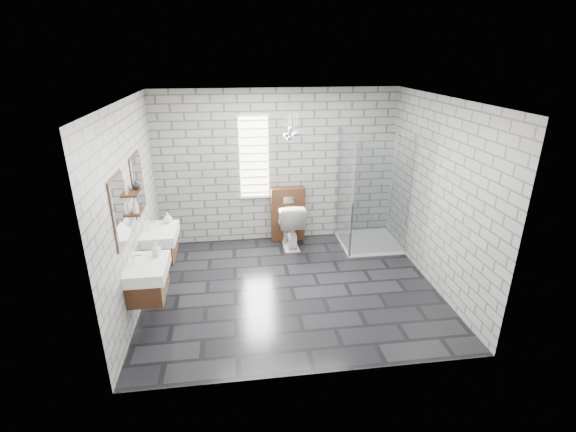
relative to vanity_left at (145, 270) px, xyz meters
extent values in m
cube|color=black|center=(1.91, 0.60, -0.77)|extent=(4.20, 3.60, 0.02)
cube|color=white|center=(1.91, 0.60, 1.95)|extent=(4.20, 3.60, 0.02)
cube|color=gray|center=(1.91, 2.41, 0.59)|extent=(4.20, 0.02, 2.70)
cube|color=gray|center=(1.91, -1.21, 0.59)|extent=(4.20, 0.02, 2.70)
cube|color=gray|center=(-0.20, 0.60, 0.59)|extent=(0.02, 3.60, 2.70)
cube|color=gray|center=(4.02, 0.60, 0.59)|extent=(0.02, 3.60, 2.70)
cube|color=#482816|center=(0.02, 0.00, -0.21)|extent=(0.42, 0.62, 0.30)
cube|color=silver|center=(0.22, 0.00, -0.18)|extent=(0.02, 0.35, 0.01)
cube|color=white|center=(0.04, 0.00, 0.02)|extent=(0.47, 0.70, 0.15)
cylinder|color=silver|center=(-0.11, 0.00, 0.15)|extent=(0.04, 0.04, 0.12)
cylinder|color=silver|center=(-0.06, 0.00, 0.20)|extent=(0.10, 0.02, 0.02)
cube|color=white|center=(-0.17, 0.00, 0.79)|extent=(0.03, 0.55, 0.80)
cube|color=#482816|center=(-0.19, 0.00, 0.79)|extent=(0.01, 0.59, 0.84)
cube|color=#482816|center=(0.02, 1.04, -0.21)|extent=(0.42, 0.62, 0.30)
cube|color=silver|center=(0.22, 1.04, -0.18)|extent=(0.02, 0.35, 0.01)
cube|color=white|center=(0.04, 1.04, 0.02)|extent=(0.47, 0.70, 0.15)
cylinder|color=silver|center=(-0.11, 1.04, 0.15)|extent=(0.04, 0.04, 0.12)
cylinder|color=silver|center=(-0.06, 1.04, 0.20)|extent=(0.10, 0.02, 0.02)
cube|color=white|center=(-0.17, 1.04, 0.79)|extent=(0.03, 0.55, 0.80)
cube|color=#482816|center=(-0.19, 1.04, 0.79)|extent=(0.01, 0.59, 0.84)
cube|color=#482816|center=(-0.12, 0.55, 0.56)|extent=(0.14, 0.30, 0.03)
cube|color=#482816|center=(-0.12, 0.55, 0.82)|extent=(0.14, 0.30, 0.03)
cube|color=white|center=(1.51, 2.38, 0.79)|extent=(0.50, 0.02, 1.40)
cube|color=white|center=(1.51, 2.37, 1.51)|extent=(0.56, 0.04, 0.04)
cube|color=white|center=(1.51, 2.37, 0.07)|extent=(0.56, 0.04, 0.04)
cube|color=white|center=(1.51, 2.36, 0.16)|extent=(0.48, 0.01, 0.02)
cube|color=white|center=(1.51, 2.36, 0.30)|extent=(0.48, 0.01, 0.02)
cube|color=white|center=(1.51, 2.36, 0.44)|extent=(0.48, 0.01, 0.02)
cube|color=white|center=(1.51, 2.36, 0.58)|extent=(0.48, 0.01, 0.02)
cube|color=white|center=(1.51, 2.36, 0.72)|extent=(0.48, 0.01, 0.02)
cube|color=white|center=(1.51, 2.36, 0.86)|extent=(0.48, 0.01, 0.02)
cube|color=white|center=(1.51, 2.36, 1.00)|extent=(0.48, 0.01, 0.02)
cube|color=white|center=(1.51, 2.36, 1.14)|extent=(0.48, 0.01, 0.02)
cube|color=white|center=(1.51, 2.36, 1.28)|extent=(0.48, 0.01, 0.03)
cube|color=white|center=(1.51, 2.36, 1.42)|extent=(0.48, 0.01, 0.03)
cube|color=#482816|center=(2.09, 2.30, -0.26)|extent=(0.60, 0.20, 1.00)
cube|color=silver|center=(2.09, 2.19, 0.04)|extent=(0.18, 0.01, 0.12)
cube|color=white|center=(3.51, 1.90, -0.73)|extent=(1.00, 1.00, 0.06)
cube|color=silver|center=(3.51, 1.41, 0.27)|extent=(1.00, 0.01, 2.00)
cube|color=silver|center=(3.02, 1.90, 0.27)|extent=(0.01, 1.00, 2.00)
cube|color=silver|center=(3.02, 1.41, 0.27)|extent=(0.03, 0.03, 2.00)
cube|color=silver|center=(3.99, 1.41, 0.27)|extent=(0.03, 0.03, 2.00)
cylinder|color=silver|center=(3.95, 2.10, 0.34)|extent=(0.02, 0.02, 1.80)
cylinder|color=silver|center=(3.87, 2.10, 1.26)|extent=(0.14, 0.14, 0.02)
sphere|color=silver|center=(2.00, 1.90, 1.26)|extent=(0.09, 0.09, 0.09)
cylinder|color=silver|center=(2.00, 1.90, 1.62)|extent=(0.01, 0.01, 0.64)
sphere|color=silver|center=(2.15, 1.93, 1.26)|extent=(0.09, 0.09, 0.09)
cylinder|color=silver|center=(2.15, 1.93, 1.63)|extent=(0.01, 0.01, 0.64)
sphere|color=silver|center=(2.10, 2.05, 1.33)|extent=(0.09, 0.09, 0.09)
cylinder|color=silver|center=(2.10, 2.05, 1.66)|extent=(0.01, 0.01, 0.57)
sphere|color=silver|center=(2.06, 2.00, 1.19)|extent=(0.09, 0.09, 0.09)
cylinder|color=silver|center=(2.06, 2.00, 1.59)|extent=(0.01, 0.01, 0.71)
sphere|color=silver|center=(2.20, 1.98, 1.26)|extent=(0.09, 0.09, 0.09)
cylinder|color=silver|center=(2.20, 1.98, 1.62)|extent=(0.01, 0.01, 0.64)
imported|color=white|center=(2.09, 2.05, -0.35)|extent=(0.47, 0.81, 0.82)
imported|color=#B2B2B2|center=(0.13, 0.18, 0.19)|extent=(0.11, 0.11, 0.18)
imported|color=#B2B2B2|center=(0.13, 1.28, 0.18)|extent=(0.16, 0.16, 0.17)
imported|color=#B2B2B2|center=(-0.11, 0.46, 0.68)|extent=(0.10, 0.10, 0.20)
imported|color=#B2B2B2|center=(-0.11, 0.67, 0.89)|extent=(0.13, 0.13, 0.11)
camera|label=1|loc=(1.14, -4.70, 2.50)|focal=26.00mm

